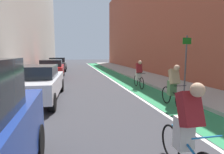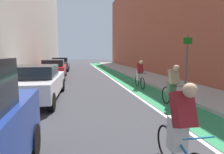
% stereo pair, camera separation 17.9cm
% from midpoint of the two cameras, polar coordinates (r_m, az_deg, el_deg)
% --- Properties ---
extents(ground_plane, '(91.31, 91.31, 0.00)m').
position_cam_midpoint_polar(ground_plane, '(13.93, -8.27, -1.10)').
color(ground_plane, '#38383D').
extents(bike_lane_paint, '(1.60, 41.51, 0.00)m').
position_cam_midpoint_polar(bike_lane_paint, '(16.34, 1.16, 0.23)').
color(bike_lane_paint, '#2D8451').
rests_on(bike_lane_paint, ground).
extents(lane_divider_stripe, '(0.12, 41.51, 0.00)m').
position_cam_midpoint_polar(lane_divider_stripe, '(16.15, -1.94, 0.15)').
color(lane_divider_stripe, white).
rests_on(lane_divider_stripe, ground).
extents(sidewalk_right, '(2.86, 41.51, 0.14)m').
position_cam_midpoint_polar(sidewalk_right, '(16.99, 8.49, 0.67)').
color(sidewalk_right, '#A8A59E').
rests_on(sidewalk_right, ground).
extents(building_facade_right, '(2.40, 37.51, 11.67)m').
position_cam_midpoint_polar(building_facade_right, '(20.12, 14.03, 18.06)').
color(building_facade_right, '#9E4C38').
rests_on(building_facade_right, ground).
extents(parked_sedan_white, '(2.14, 4.67, 1.53)m').
position_cam_midpoint_polar(parked_sedan_white, '(8.60, -23.02, -1.61)').
color(parked_sedan_white, silver).
rests_on(parked_sedan_white, ground).
extents(parked_sedan_red, '(1.87, 4.55, 1.53)m').
position_cam_midpoint_polar(parked_sedan_red, '(15.43, -18.41, 2.36)').
color(parked_sedan_red, red).
rests_on(parked_sedan_red, ground).
extents(parked_sedan_gray, '(1.93, 4.30, 1.53)m').
position_cam_midpoint_polar(parked_sedan_gray, '(22.28, -16.66, 3.88)').
color(parked_sedan_gray, '#595B60').
rests_on(parked_sedan_gray, ground).
extents(cyclist_lead, '(0.48, 1.72, 1.61)m').
position_cam_midpoint_polar(cyclist_lead, '(3.34, 20.86, -14.90)').
color(cyclist_lead, black).
rests_on(cyclist_lead, ground).
extents(cyclist_mid, '(0.48, 1.75, 1.63)m').
position_cam_midpoint_polar(cyclist_mid, '(7.32, 17.78, -2.67)').
color(cyclist_mid, black).
rests_on(cyclist_mid, ground).
extents(cyclist_trailing, '(0.48, 1.74, 1.63)m').
position_cam_midpoint_polar(cyclist_trailing, '(10.99, 7.83, 0.89)').
color(cyclist_trailing, black).
rests_on(cyclist_trailing, ground).
extents(street_sign_post, '(0.44, 0.07, 2.72)m').
position_cam_midpoint_polar(street_sign_post, '(9.41, 21.39, 5.13)').
color(street_sign_post, '#4C4C51').
rests_on(street_sign_post, sidewalk_right).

